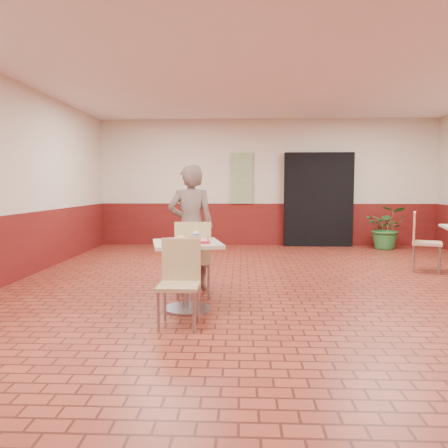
{
  "coord_description": "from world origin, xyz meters",
  "views": [
    {
      "loc": [
        -0.61,
        -5.48,
        1.42
      ],
      "look_at": [
        -0.83,
        -0.09,
        0.95
      ],
      "focal_mm": 35.0,
      "sensor_mm": 36.0,
      "label": 1
    }
  ],
  "objects_px": {
    "serving_tray": "(187,241)",
    "potted_plant": "(387,228)",
    "customer": "(191,227)",
    "paper_cup": "(196,235)",
    "chair_main_front": "(180,277)",
    "chair_main_back": "(193,255)",
    "long_john_donut": "(195,238)",
    "chair_second_left": "(422,238)",
    "main_table": "(187,264)",
    "ring_donut": "(181,237)"
  },
  "relations": [
    {
      "from": "main_table",
      "to": "chair_second_left",
      "type": "xyz_separation_m",
      "value": [
        3.64,
        2.51,
        0.02
      ]
    },
    {
      "from": "potted_plant",
      "to": "long_john_donut",
      "type": "bearing_deg",
      "value": -126.87
    },
    {
      "from": "paper_cup",
      "to": "chair_second_left",
      "type": "distance_m",
      "value": 4.32
    },
    {
      "from": "customer",
      "to": "chair_second_left",
      "type": "relative_size",
      "value": 1.74
    },
    {
      "from": "long_john_donut",
      "to": "potted_plant",
      "type": "relative_size",
      "value": 0.14
    },
    {
      "from": "main_table",
      "to": "ring_donut",
      "type": "bearing_deg",
      "value": 140.16
    },
    {
      "from": "serving_tray",
      "to": "ring_donut",
      "type": "distance_m",
      "value": 0.11
    },
    {
      "from": "ring_donut",
      "to": "chair_second_left",
      "type": "xyz_separation_m",
      "value": [
        3.73,
        2.44,
        -0.28
      ]
    },
    {
      "from": "chair_main_back",
      "to": "long_john_donut",
      "type": "xyz_separation_m",
      "value": [
        0.08,
        -0.64,
        0.29
      ]
    },
    {
      "from": "chair_main_front",
      "to": "paper_cup",
      "type": "bearing_deg",
      "value": 80.31
    },
    {
      "from": "customer",
      "to": "chair_second_left",
      "type": "height_order",
      "value": "customer"
    },
    {
      "from": "ring_donut",
      "to": "chair_second_left",
      "type": "relative_size",
      "value": 0.11
    },
    {
      "from": "potted_plant",
      "to": "ring_donut",
      "type": "bearing_deg",
      "value": -128.87
    },
    {
      "from": "main_table",
      "to": "potted_plant",
      "type": "xyz_separation_m",
      "value": [
        3.89,
        4.99,
        -0.04
      ]
    },
    {
      "from": "chair_second_left",
      "to": "long_john_donut",
      "type": "bearing_deg",
      "value": 147.8
    },
    {
      "from": "potted_plant",
      "to": "chair_main_front",
      "type": "bearing_deg",
      "value": -125.22
    },
    {
      "from": "chair_second_left",
      "to": "potted_plant",
      "type": "xyz_separation_m",
      "value": [
        0.24,
        2.49,
        -0.06
      ]
    },
    {
      "from": "serving_tray",
      "to": "potted_plant",
      "type": "relative_size",
      "value": 0.51
    },
    {
      "from": "ring_donut",
      "to": "chair_main_back",
      "type": "bearing_deg",
      "value": 79.8
    },
    {
      "from": "customer",
      "to": "long_john_donut",
      "type": "bearing_deg",
      "value": 92.75
    },
    {
      "from": "customer",
      "to": "ring_donut",
      "type": "distance_m",
      "value": 0.97
    },
    {
      "from": "chair_main_back",
      "to": "customer",
      "type": "xyz_separation_m",
      "value": [
        -0.08,
        0.46,
        0.31
      ]
    },
    {
      "from": "chair_main_back",
      "to": "potted_plant",
      "type": "xyz_separation_m",
      "value": [
        3.88,
        4.42,
        -0.06
      ]
    },
    {
      "from": "paper_cup",
      "to": "chair_second_left",
      "type": "height_order",
      "value": "chair_second_left"
    },
    {
      "from": "ring_donut",
      "to": "chair_main_front",
      "type": "bearing_deg",
      "value": -83.15
    },
    {
      "from": "long_john_donut",
      "to": "chair_main_front",
      "type": "bearing_deg",
      "value": -102.65
    },
    {
      "from": "chair_main_back",
      "to": "serving_tray",
      "type": "bearing_deg",
      "value": 85.47
    },
    {
      "from": "customer",
      "to": "chair_second_left",
      "type": "distance_m",
      "value": 4.01
    },
    {
      "from": "chair_main_back",
      "to": "long_john_donut",
      "type": "relative_size",
      "value": 6.92
    },
    {
      "from": "ring_donut",
      "to": "serving_tray",
      "type": "bearing_deg",
      "value": -39.84
    },
    {
      "from": "chair_main_back",
      "to": "customer",
      "type": "relative_size",
      "value": 0.57
    },
    {
      "from": "serving_tray",
      "to": "paper_cup",
      "type": "height_order",
      "value": "paper_cup"
    },
    {
      "from": "customer",
      "to": "serving_tray",
      "type": "bearing_deg",
      "value": 88.26
    },
    {
      "from": "serving_tray",
      "to": "paper_cup",
      "type": "bearing_deg",
      "value": 33.5
    },
    {
      "from": "potted_plant",
      "to": "customer",
      "type": "bearing_deg",
      "value": -135.03
    },
    {
      "from": "ring_donut",
      "to": "customer",
      "type": "bearing_deg",
      "value": 89.52
    },
    {
      "from": "main_table",
      "to": "ring_donut",
      "type": "relative_size",
      "value": 7.24
    },
    {
      "from": "main_table",
      "to": "chair_main_back",
      "type": "distance_m",
      "value": 0.57
    },
    {
      "from": "chair_main_back",
      "to": "chair_main_front",
      "type": "bearing_deg",
      "value": 85.27
    },
    {
      "from": "customer",
      "to": "ring_donut",
      "type": "height_order",
      "value": "customer"
    },
    {
      "from": "chair_main_back",
      "to": "long_john_donut",
      "type": "distance_m",
      "value": 0.71
    },
    {
      "from": "chair_main_front",
      "to": "paper_cup",
      "type": "distance_m",
      "value": 0.7
    },
    {
      "from": "main_table",
      "to": "serving_tray",
      "type": "distance_m",
      "value": 0.27
    },
    {
      "from": "serving_tray",
      "to": "ring_donut",
      "type": "xyz_separation_m",
      "value": [
        -0.08,
        0.07,
        0.03
      ]
    },
    {
      "from": "chair_main_front",
      "to": "chair_main_back",
      "type": "relative_size",
      "value": 0.9
    },
    {
      "from": "long_john_donut",
      "to": "chair_second_left",
      "type": "xyz_separation_m",
      "value": [
        3.55,
        2.57,
        -0.29
      ]
    },
    {
      "from": "chair_main_front",
      "to": "long_john_donut",
      "type": "bearing_deg",
      "value": 77.95
    },
    {
      "from": "chair_second_left",
      "to": "customer",
      "type": "bearing_deg",
      "value": 133.46
    },
    {
      "from": "ring_donut",
      "to": "long_john_donut",
      "type": "distance_m",
      "value": 0.22
    },
    {
      "from": "main_table",
      "to": "long_john_donut",
      "type": "distance_m",
      "value": 0.33
    }
  ]
}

